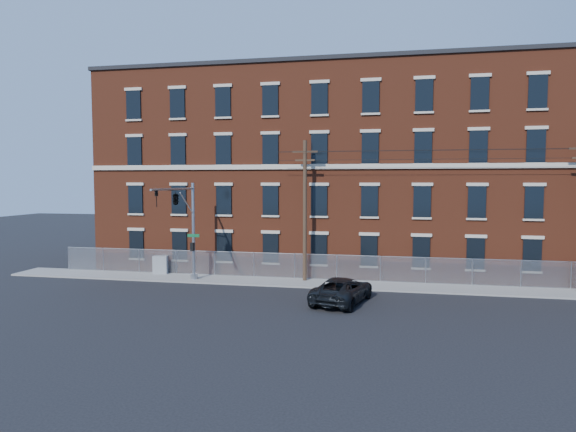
% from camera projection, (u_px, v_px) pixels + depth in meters
% --- Properties ---
extents(ground, '(140.00, 140.00, 0.00)m').
position_uv_depth(ground, '(258.00, 299.00, 30.53)').
color(ground, black).
rests_on(ground, ground).
extents(sidewalk, '(65.00, 3.00, 0.12)m').
position_uv_depth(sidewalk, '(451.00, 289.00, 33.07)').
color(sidewalk, gray).
rests_on(sidewalk, ground).
extents(mill_building, '(55.30, 14.32, 16.30)m').
position_uv_depth(mill_building, '(439.00, 170.00, 41.25)').
color(mill_building, maroon).
rests_on(mill_building, ground).
extents(chain_link_fence, '(59.06, 0.06, 1.85)m').
position_uv_depth(chain_link_fence, '(449.00, 271.00, 34.27)').
color(chain_link_fence, '#A5A8AD').
rests_on(chain_link_fence, ground).
extents(traffic_signal_mast, '(0.90, 6.75, 7.00)m').
position_uv_depth(traffic_signal_mast, '(180.00, 209.00, 33.46)').
color(traffic_signal_mast, '#9EA0A5').
rests_on(traffic_signal_mast, ground).
extents(utility_pole_near, '(1.80, 0.28, 10.00)m').
position_uv_depth(utility_pole_near, '(305.00, 208.00, 35.25)').
color(utility_pole_near, '#413020').
rests_on(utility_pole_near, ground).
extents(pickup_truck, '(3.78, 5.95, 1.53)m').
position_uv_depth(pickup_truck, '(342.00, 290.00, 29.50)').
color(pickup_truck, black).
rests_on(pickup_truck, ground).
extents(utility_cabinet, '(1.17, 0.71, 1.37)m').
position_uv_depth(utility_cabinet, '(160.00, 265.00, 38.17)').
color(utility_cabinet, '#919497').
rests_on(utility_cabinet, sidewalk).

